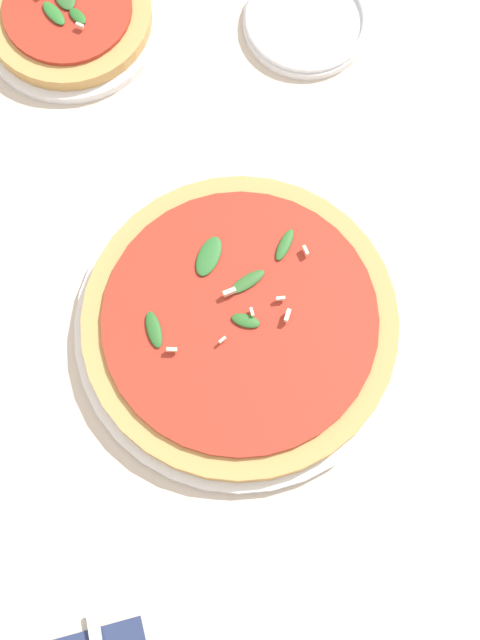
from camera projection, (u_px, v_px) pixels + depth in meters
The scene contains 4 objects.
ground_plane at pixel (264, 339), 0.96m from camera, with size 6.00×6.00×0.00m, color beige.
pizza_arugula_main at pixel (240, 324), 0.94m from camera, with size 0.35×0.35×0.05m.
pizza_personal_side at pixel (70, 17), 1.06m from camera, with size 0.22×0.22×0.05m.
side_plate_white at pixel (306, 21), 1.07m from camera, with size 0.15×0.15×0.02m.
Camera 1 is at (0.26, -0.07, 0.92)m, focal length 50.00 mm.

